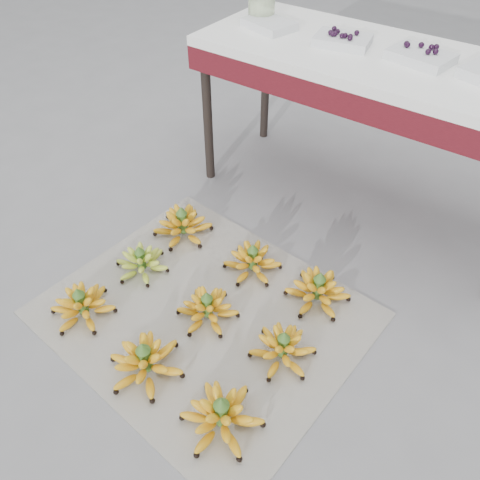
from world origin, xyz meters
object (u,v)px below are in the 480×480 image
Objects in this scene: bunch_front_left at (82,305)px; newspaper_mat at (205,313)px; glass_jar at (262,3)px; bunch_mid_left at (142,262)px; bunch_back_center at (253,261)px; tray_far_left at (269,24)px; tray_left at (342,40)px; tray_right at (421,56)px; bunch_back_left at (183,225)px; bunch_back_right at (318,290)px; bunch_mid_right at (283,348)px; bunch_mid_center at (208,309)px; vendor_table at (380,75)px; bunch_front_center at (146,362)px; bunch_front_right at (222,416)px.

newspaper_mat is at bearing 27.71° from bunch_front_left.
bunch_mid_left is at bearing -84.71° from glass_jar.
bunch_mid_left is at bearing -155.74° from bunch_back_center.
tray_left is (0.38, 0.02, 0.00)m from tray_far_left.
bunch_front_left is 1.75m from tray_right.
bunch_mid_left is at bearing -107.75° from bunch_back_left.
bunch_front_left is 1.02× the size of bunch_back_right.
tray_right is at bearing 82.05° from bunch_mid_right.
bunch_front_left is 1.12× the size of tray_left.
bunch_front_left is at bearing -86.68° from glass_jar.
bunch_front_left is 0.90× the size of bunch_mid_center.
vendor_table is at bearing 3.26° from tray_left.
bunch_back_left reaches higher than bunch_mid_left.
newspaper_mat is 4.53× the size of tray_right.
bunch_back_right is at bearing 24.77° from bunch_mid_center.
vendor_table is 6.16× the size of tray_left.
vendor_table reaches higher than bunch_mid_right.
bunch_front_center is 1.66m from tray_right.
tray_far_left is 0.38m from tray_left.
bunch_front_right is 0.20× the size of vendor_table.
bunch_back_left is (-0.78, 0.31, 0.01)m from bunch_mid_right.
newspaper_mat is 7.65× the size of glass_jar.
bunch_back_center is 1.90× the size of glass_jar.
bunch_mid_right is 0.97× the size of bunch_back_center.
vendor_table is 0.23m from tray_left.
bunch_mid_left is 0.80× the size of bunch_back_center.
tray_left is 0.47m from glass_jar.
newspaper_mat is 4.13× the size of bunch_mid_right.
tray_far_left is 0.97× the size of tray_right.
glass_jar is (-0.51, 0.79, 0.82)m from bunch_back_center.
glass_jar reaches higher than bunch_mid_right.
bunch_front_right is 1.08× the size of bunch_back_center.
tray_left is (-0.20, -0.01, 0.11)m from vendor_table.
bunch_mid_left is 0.75× the size of bunch_mid_center.
bunch_back_right is 1.82× the size of glass_jar.
bunch_back_center is 1.16× the size of tray_far_left.
bunch_front_right is 1.35× the size of bunch_mid_left.
bunch_front_right reaches higher than bunch_mid_left.
bunch_front_center is 1.15× the size of tray_left.
tray_far_left is at bearing 108.37° from bunch_back_center.
glass_jar reaches higher than bunch_back_left.
tray_left reaches higher than bunch_front_right.
tray_far_left is (-0.78, 1.04, 0.76)m from bunch_mid_right.
bunch_mid_center is (-0.33, 0.34, -0.01)m from bunch_front_right.
newspaper_mat is at bearing -58.64° from bunch_back_left.
bunch_mid_right reaches higher than bunch_mid_center.
glass_jar is (-0.85, 1.46, 0.82)m from bunch_front_right.
bunch_back_left is 0.75m from bunch_back_right.
bunch_front_right reaches higher than bunch_back_center.
bunch_front_center reaches higher than bunch_back_right.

